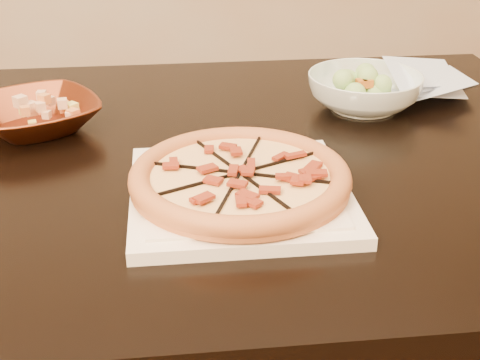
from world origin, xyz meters
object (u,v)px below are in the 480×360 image
at_px(dining_table, 156,205).
at_px(bronze_bowl, 35,116).
at_px(plate, 240,193).
at_px(salad_bowl, 364,92).
at_px(pizza, 240,177).

xyz_separation_m(dining_table, bronze_bowl, (-0.19, 0.12, 0.12)).
bearing_deg(dining_table, plate, -57.45).
bearing_deg(bronze_bowl, dining_table, -33.17).
height_order(bronze_bowl, salad_bowl, salad_bowl).
xyz_separation_m(dining_table, plate, (0.11, -0.18, 0.11)).
relative_size(plate, pizza, 1.03).
xyz_separation_m(plate, bronze_bowl, (-0.30, 0.30, 0.02)).
bearing_deg(salad_bowl, bronze_bowl, -178.79).
relative_size(plate, bronze_bowl, 1.47).
distance_m(pizza, bronze_bowl, 0.43).
distance_m(dining_table, pizza, 0.24).
bearing_deg(pizza, bronze_bowl, 135.27).
height_order(plate, pizza, pizza).
bearing_deg(pizza, dining_table, 122.55).
xyz_separation_m(plate, salad_bowl, (0.28, 0.31, 0.02)).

